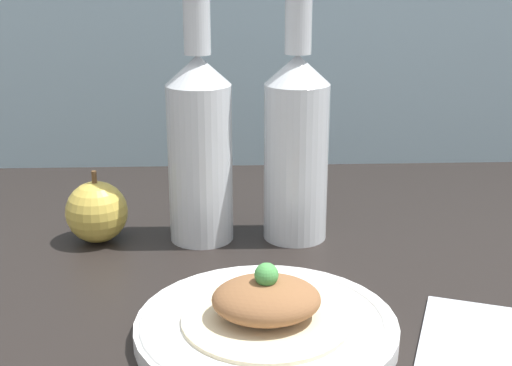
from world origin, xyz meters
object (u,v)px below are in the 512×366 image
at_px(plate, 266,327).
at_px(apple, 97,212).
at_px(cider_bottle_left, 200,142).
at_px(cider_bottle_right, 296,141).
at_px(plated_food, 266,303).

bearing_deg(plate, apple, 128.99).
distance_m(cider_bottle_left, cider_bottle_right, 0.12).
xyz_separation_m(plated_food, cider_bottle_right, (0.05, 0.24, 0.09)).
height_order(plate, plated_food, plated_food).
bearing_deg(cider_bottle_right, plated_food, -101.56).
distance_m(plate, plated_food, 0.02).
height_order(cider_bottle_left, cider_bottle_right, same).
bearing_deg(cider_bottle_right, cider_bottle_left, 180.00).
xyz_separation_m(cider_bottle_right, apple, (-0.24, -0.00, -0.09)).
height_order(plated_food, cider_bottle_right, cider_bottle_right).
bearing_deg(plated_food, plate, 90.00).
bearing_deg(apple, cider_bottle_left, 1.41).
xyz_separation_m(cider_bottle_left, cider_bottle_right, (0.12, 0.00, 0.00)).
xyz_separation_m(plate, cider_bottle_left, (-0.07, 0.24, 0.11)).
xyz_separation_m(plate, plated_food, (0.00, -0.00, 0.02)).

